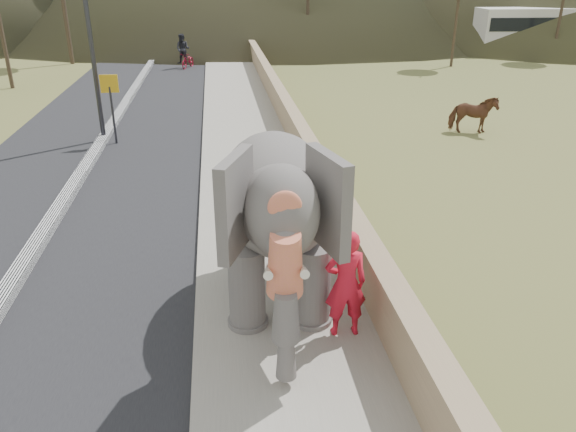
{
  "coord_description": "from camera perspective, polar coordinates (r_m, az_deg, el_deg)",
  "views": [
    {
      "loc": [
        -0.93,
        -6.18,
        5.64
      ],
      "look_at": [
        0.2,
        2.68,
        1.7
      ],
      "focal_mm": 35.0,
      "sensor_mm": 36.0,
      "label": 1
    }
  ],
  "objects": [
    {
      "name": "ground",
      "position": [
        8.42,
        1.01,
        -18.26
      ],
      "size": [
        160.0,
        160.0,
        0.0
      ],
      "primitive_type": "plane",
      "color": "olive",
      "rests_on": "ground"
    },
    {
      "name": "cow",
      "position": [
        22.15,
        18.27,
        9.75
      ],
      "size": [
        1.8,
        1.12,
        1.41
      ],
      "primitive_type": "imported",
      "rotation": [
        0.0,
        0.0,
        1.34
      ],
      "color": "brown",
      "rests_on": "ground"
    },
    {
      "name": "motorcyclist",
      "position": [
        36.38,
        -10.4,
        15.83
      ],
      "size": [
        1.37,
        1.83,
        2.05
      ],
      "color": "maroon",
      "rests_on": "ground"
    },
    {
      "name": "elephant_and_man",
      "position": [
        9.76,
        -1.08,
        0.02
      ],
      "size": [
        2.49,
        4.43,
        3.13
      ],
      "color": "slate",
      "rests_on": "ground"
    },
    {
      "name": "parapet",
      "position": [
        17.16,
        1.72,
        6.54
      ],
      "size": [
        0.3,
        120.0,
        1.1
      ],
      "primitive_type": "cube",
      "color": "tan",
      "rests_on": "ground"
    },
    {
      "name": "signboard",
      "position": [
        20.4,
        -17.56,
        11.43
      ],
      "size": [
        0.6,
        0.08,
        2.4
      ],
      "color": "#2D2D33",
      "rests_on": "ground"
    },
    {
      "name": "road",
      "position": [
        17.61,
        -20.26,
        3.66
      ],
      "size": [
        7.0,
        120.0,
        0.03
      ],
      "primitive_type": "cube",
      "color": "black",
      "rests_on": "ground"
    },
    {
      "name": "bus_white",
      "position": [
        46.91,
        25.25,
        16.68
      ],
      "size": [
        11.09,
        2.92,
        3.1
      ],
      "primitive_type": "cube",
      "rotation": [
        0.0,
        0.0,
        1.53
      ],
      "color": "silver",
      "rests_on": "ground"
    },
    {
      "name": "walkway",
      "position": [
        17.13,
        -3.78,
        4.8
      ],
      "size": [
        3.0,
        120.0,
        0.15
      ],
      "primitive_type": "cube",
      "color": "#9E9687",
      "rests_on": "ground"
    },
    {
      "name": "median",
      "position": [
        17.58,
        -20.31,
        3.95
      ],
      "size": [
        0.35,
        120.0,
        0.22
      ],
      "primitive_type": "cube",
      "color": "black",
      "rests_on": "ground"
    },
    {
      "name": "distant_car",
      "position": [
        46.97,
        18.86,
        16.6
      ],
      "size": [
        4.4,
        2.21,
        1.44
      ],
      "primitive_type": "imported",
      "rotation": [
        0.0,
        0.0,
        1.45
      ],
      "color": "#B9BAC0",
      "rests_on": "ground"
    }
  ]
}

